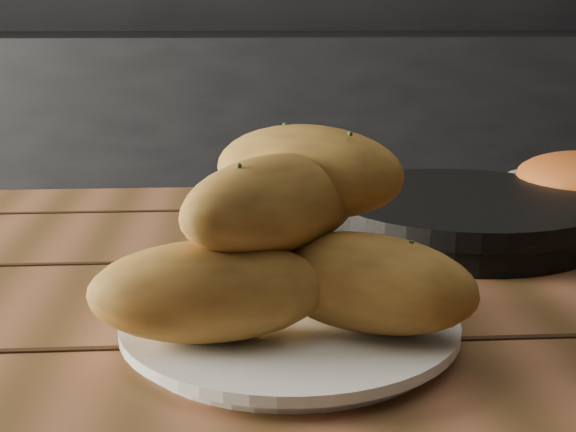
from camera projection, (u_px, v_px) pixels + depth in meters
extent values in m
cube|color=black|center=(197.00, 172.00, 2.67)|extent=(2.80, 0.60, 0.90)
cube|color=brown|center=(479.00, 313.00, 0.70)|extent=(1.56, 0.86, 0.04)
cylinder|color=white|center=(290.00, 332.00, 0.60)|extent=(0.23, 0.23, 0.01)
cylinder|color=white|center=(290.00, 322.00, 0.59)|extent=(0.25, 0.25, 0.01)
ellipsoid|color=#BE8534|center=(208.00, 291.00, 0.54)|extent=(0.17, 0.08, 0.07)
ellipsoid|color=#BE8534|center=(367.00, 283.00, 0.56)|extent=(0.17, 0.14, 0.07)
ellipsoid|color=#BE8534|center=(278.00, 249.00, 0.64)|extent=(0.09, 0.16, 0.07)
ellipsoid|color=#BE8534|center=(275.00, 203.00, 0.56)|extent=(0.17, 0.16, 0.07)
ellipsoid|color=#BE8534|center=(308.00, 172.00, 0.60)|extent=(0.16, 0.13, 0.07)
cylinder|color=black|center=(461.00, 223.00, 0.86)|extent=(0.28, 0.28, 0.03)
cylinder|color=black|center=(462.00, 205.00, 0.85)|extent=(0.29, 0.29, 0.02)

